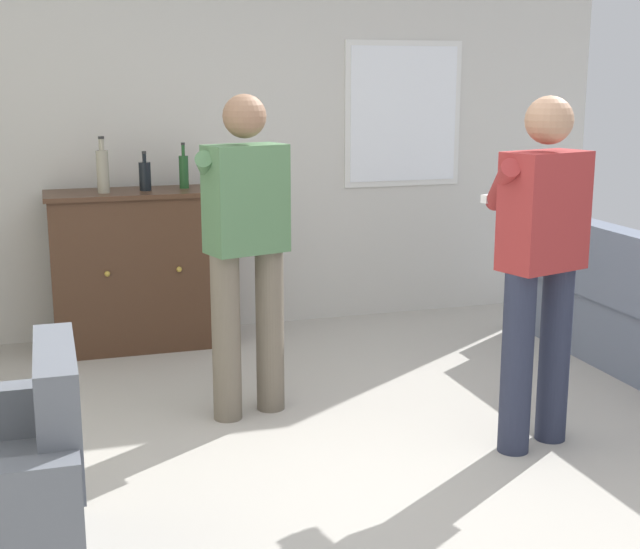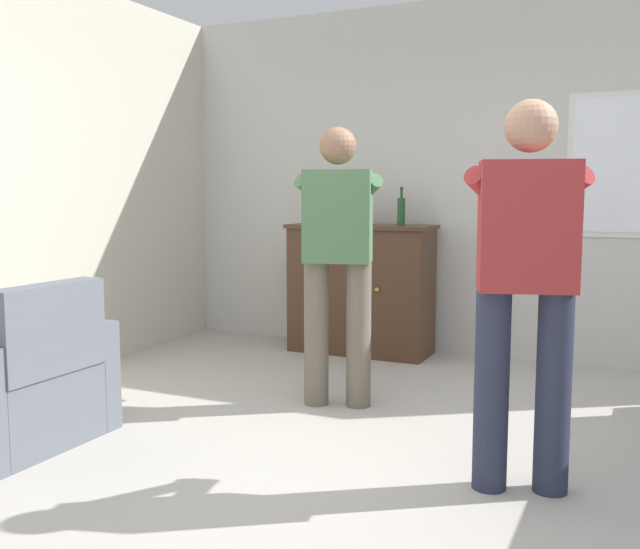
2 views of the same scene
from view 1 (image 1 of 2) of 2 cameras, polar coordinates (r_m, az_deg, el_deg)
The scene contains 8 objects.
ground at distance 4.20m, azimuth 4.98°, elevation -12.30°, with size 10.40×10.40×0.00m, color #B2ADA3.
wall_back_with_window at distance 6.37m, azimuth -3.69°, elevation 9.28°, with size 5.20×0.15×2.80m.
sideboard_cabinet at distance 5.98m, azimuth -11.45°, elevation 0.33°, with size 1.17×0.49×1.04m.
bottle_wine_green at distance 5.88m, azimuth -11.14°, elevation 6.23°, with size 0.08×0.08×0.25m.
bottle_liquor_amber at distance 5.81m, azimuth -13.74°, elevation 6.51°, with size 0.08×0.08×0.36m.
bottle_spirits_clear at distance 5.97m, azimuth -8.71°, elevation 6.58°, with size 0.06×0.06×0.30m.
person_standing_left at distance 4.60m, azimuth -4.78°, elevation 2.17°, with size 0.54×0.52×1.68m.
person_standing_right at distance 4.30m, azimuth 13.89°, elevation 1.11°, with size 0.53×0.52×1.68m.
Camera 1 is at (-1.47, -3.52, 1.76)m, focal length 50.00 mm.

